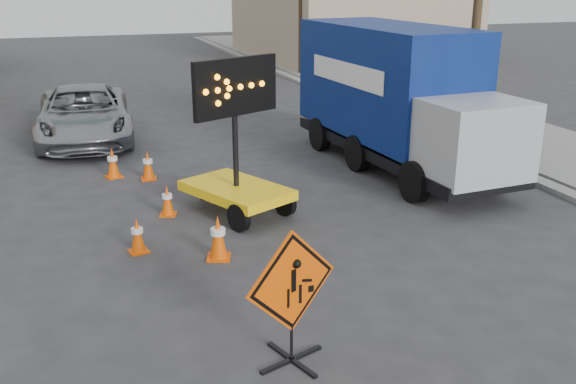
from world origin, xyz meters
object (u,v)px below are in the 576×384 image
pickup_truck (84,114)px  construction_sign (292,294)px  box_truck (397,105)px  arrow_board (236,181)px

pickup_truck → construction_sign: bearing=-78.7°
box_truck → arrow_board: bearing=-160.3°
arrow_board → pickup_truck: 8.02m
arrow_board → pickup_truck: size_ratio=0.56×
pickup_truck → box_truck: box_truck is taller
box_truck → pickup_truck: bearing=139.9°
construction_sign → pickup_truck: (-1.85, 13.06, -0.17)m
pickup_truck → box_truck: size_ratio=0.76×
construction_sign → box_truck: 9.33m
construction_sign → box_truck: box_truck is taller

